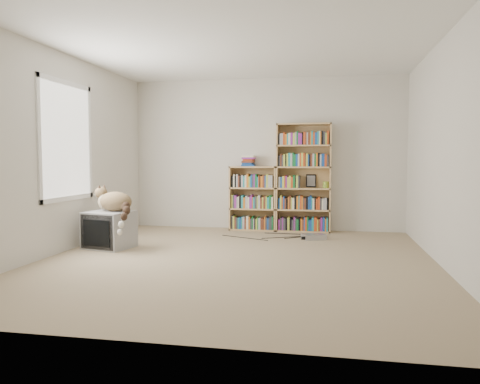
% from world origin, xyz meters
% --- Properties ---
extents(floor, '(4.50, 5.00, 0.01)m').
position_xyz_m(floor, '(0.00, 0.00, 0.00)').
color(floor, tan).
rests_on(floor, ground).
extents(wall_back, '(4.50, 0.02, 2.50)m').
position_xyz_m(wall_back, '(0.00, 2.50, 1.25)').
color(wall_back, silver).
rests_on(wall_back, floor).
extents(wall_front, '(4.50, 0.02, 2.50)m').
position_xyz_m(wall_front, '(0.00, -2.50, 1.25)').
color(wall_front, silver).
rests_on(wall_front, floor).
extents(wall_left, '(0.02, 5.00, 2.50)m').
position_xyz_m(wall_left, '(-2.25, 0.00, 1.25)').
color(wall_left, silver).
rests_on(wall_left, floor).
extents(wall_right, '(0.02, 5.00, 2.50)m').
position_xyz_m(wall_right, '(2.25, 0.00, 1.25)').
color(wall_right, silver).
rests_on(wall_right, floor).
extents(ceiling, '(4.50, 5.00, 0.02)m').
position_xyz_m(ceiling, '(0.00, 0.00, 2.50)').
color(ceiling, white).
rests_on(ceiling, wall_back).
extents(window, '(0.02, 1.22, 1.52)m').
position_xyz_m(window, '(-2.24, 0.20, 1.40)').
color(window, white).
rests_on(window, wall_left).
extents(crt_tv, '(0.65, 0.61, 0.48)m').
position_xyz_m(crt_tv, '(-1.80, 0.44, 0.24)').
color(crt_tv, '#959598').
rests_on(crt_tv, floor).
extents(cat, '(0.67, 0.64, 0.57)m').
position_xyz_m(cat, '(-1.70, 0.44, 0.58)').
color(cat, '#392717').
rests_on(cat, crt_tv).
extents(bookcase_tall, '(0.87, 0.30, 1.74)m').
position_xyz_m(bookcase_tall, '(0.64, 2.36, 0.83)').
color(bookcase_tall, tan).
rests_on(bookcase_tall, floor).
extents(bookcase_short, '(0.77, 0.30, 1.05)m').
position_xyz_m(bookcase_short, '(-0.19, 2.36, 0.49)').
color(bookcase_short, tan).
rests_on(bookcase_short, floor).
extents(book_stack, '(0.21, 0.27, 0.18)m').
position_xyz_m(book_stack, '(-0.27, 2.38, 1.14)').
color(book_stack, '#C5441A').
rests_on(book_stack, bookcase_short).
extents(green_mug, '(0.09, 0.09, 0.10)m').
position_xyz_m(green_mug, '(0.99, 2.34, 0.76)').
color(green_mug, olive).
rests_on(green_mug, bookcase_tall).
extents(framed_print, '(0.16, 0.05, 0.21)m').
position_xyz_m(framed_print, '(0.75, 2.44, 0.82)').
color(framed_print, black).
rests_on(framed_print, bookcase_tall).
extents(dvd_player, '(0.39, 0.34, 0.07)m').
position_xyz_m(dvd_player, '(0.83, 1.61, 0.04)').
color(dvd_player, '#A7A6AB').
rests_on(dvd_player, floor).
extents(wall_outlet, '(0.01, 0.08, 0.13)m').
position_xyz_m(wall_outlet, '(-2.24, 0.79, 0.32)').
color(wall_outlet, silver).
rests_on(wall_outlet, wall_left).
extents(floor_cables, '(1.20, 0.70, 0.01)m').
position_xyz_m(floor_cables, '(0.36, 1.75, 0.00)').
color(floor_cables, black).
rests_on(floor_cables, floor).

